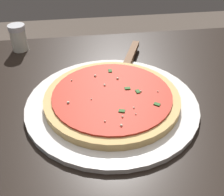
# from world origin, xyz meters

# --- Properties ---
(restaurant_table) EXTENTS (1.02, 0.70, 0.75)m
(restaurant_table) POSITION_xyz_m (0.00, 0.00, 0.60)
(restaurant_table) COLOR black
(restaurant_table) RESTS_ON ground_plane
(serving_plate) EXTENTS (0.36, 0.36, 0.01)m
(serving_plate) POSITION_xyz_m (-0.04, -0.01, 0.76)
(serving_plate) COLOR white
(serving_plate) RESTS_ON restaurant_table
(pizza) EXTENTS (0.28, 0.28, 0.02)m
(pizza) POSITION_xyz_m (-0.04, -0.01, 0.78)
(pizza) COLOR #DBB26B
(pizza) RESTS_ON serving_plate
(pizza_server) EXTENTS (0.12, 0.22, 0.01)m
(pizza_server) POSITION_xyz_m (0.03, 0.14, 0.77)
(pizza_server) COLOR silver
(pizza_server) RESTS_ON serving_plate
(parmesan_shaker) EXTENTS (0.05, 0.05, 0.07)m
(parmesan_shaker) POSITION_xyz_m (-0.26, 0.28, 0.79)
(parmesan_shaker) COLOR silver
(parmesan_shaker) RESTS_ON restaurant_table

